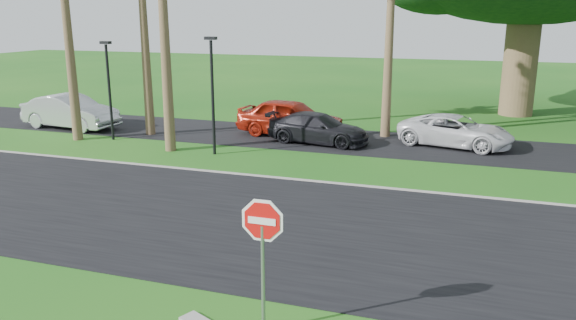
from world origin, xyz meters
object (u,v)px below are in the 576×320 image
(car_silver, at_px, (70,112))
(car_dark, at_px, (318,129))
(stop_sign_near, at_px, (263,238))
(car_red, at_px, (290,118))
(car_minivan, at_px, (456,131))

(car_silver, relative_size, car_dark, 1.11)
(stop_sign_near, height_order, car_dark, stop_sign_near)
(car_red, height_order, car_minivan, car_red)
(stop_sign_near, height_order, car_minivan, stop_sign_near)
(car_dark, xyz_separation_m, car_minivan, (5.70, 1.24, 0.01))
(car_minivan, bearing_deg, stop_sign_near, -176.48)
(car_silver, relative_size, car_red, 1.00)
(car_red, xyz_separation_m, car_minivan, (7.31, 0.19, -0.19))
(car_red, relative_size, car_minivan, 1.05)
(car_silver, xyz_separation_m, car_minivan, (18.08, 1.96, -0.16))
(stop_sign_near, bearing_deg, car_dark, 101.79)
(car_dark, bearing_deg, stop_sign_near, -161.59)
(car_dark, bearing_deg, car_red, 63.64)
(stop_sign_near, bearing_deg, car_silver, 137.82)
(stop_sign_near, bearing_deg, car_minivan, 80.65)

